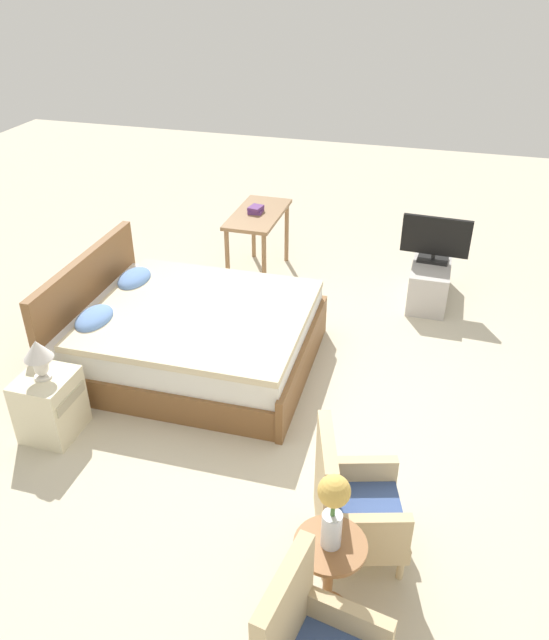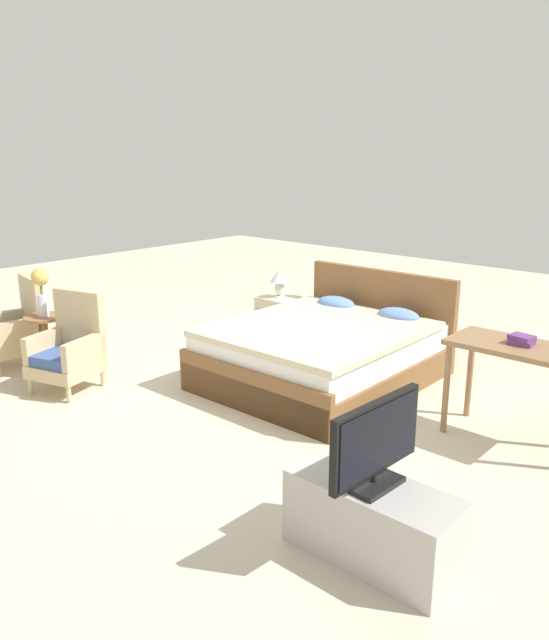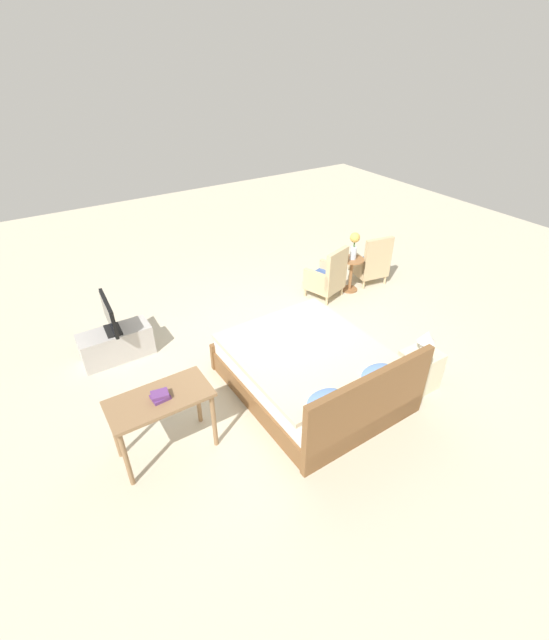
% 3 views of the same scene
% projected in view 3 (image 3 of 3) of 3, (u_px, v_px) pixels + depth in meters
% --- Properties ---
extents(ground_plane, '(16.00, 16.00, 0.00)m').
position_uv_depth(ground_plane, '(281.00, 345.00, 6.32)').
color(ground_plane, beige).
extents(bed, '(1.78, 2.15, 0.96)m').
position_uv_depth(bed, '(312.00, 372.00, 5.34)').
color(bed, brown).
rests_on(bed, ground_plane).
extents(armchair_by_window_left, '(0.62, 0.62, 0.92)m').
position_uv_depth(armchair_by_window_left, '(371.00, 264.00, 7.76)').
color(armchair_by_window_left, '#CCB284').
rests_on(armchair_by_window_left, ground_plane).
extents(armchair_by_window_right, '(0.67, 0.67, 0.92)m').
position_uv_depth(armchair_by_window_right, '(327.00, 277.00, 7.31)').
color(armchair_by_window_right, '#CCB284').
rests_on(armchair_by_window_right, ground_plane).
extents(side_table, '(0.40, 0.40, 0.61)m').
position_uv_depth(side_table, '(351.00, 271.00, 7.50)').
color(side_table, '#936038').
rests_on(side_table, ground_plane).
extents(flower_vase, '(0.17, 0.17, 0.48)m').
position_uv_depth(flower_vase, '(354.00, 243.00, 7.21)').
color(flower_vase, silver).
rests_on(flower_vase, side_table).
extents(nightstand, '(0.44, 0.41, 0.53)m').
position_uv_depth(nightstand, '(419.00, 370.00, 5.43)').
color(nightstand, beige).
rests_on(nightstand, ground_plane).
extents(table_lamp, '(0.22, 0.22, 0.33)m').
position_uv_depth(table_lamp, '(427.00, 339.00, 5.16)').
color(table_lamp, silver).
rests_on(table_lamp, nightstand).
extents(tv_stand, '(0.96, 0.40, 0.45)m').
position_uv_depth(tv_stand, '(117.00, 344.00, 5.96)').
color(tv_stand, '#B7B2AD').
rests_on(tv_stand, ground_plane).
extents(tv_flatscreen, '(0.22, 0.71, 0.49)m').
position_uv_depth(tv_flatscreen, '(109.00, 315.00, 5.70)').
color(tv_flatscreen, black).
rests_on(tv_flatscreen, tv_stand).
extents(vanity_desk, '(1.04, 0.52, 0.78)m').
position_uv_depth(vanity_desk, '(161.00, 406.00, 4.35)').
color(vanity_desk, '#8E6B47').
rests_on(vanity_desk, ground_plane).
extents(book_stack, '(0.19, 0.16, 0.07)m').
position_uv_depth(book_stack, '(160.00, 396.00, 4.25)').
color(book_stack, '#66387A').
rests_on(book_stack, vanity_desk).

